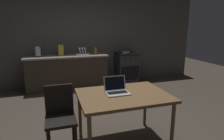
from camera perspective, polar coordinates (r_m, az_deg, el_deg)
ground_plane at (r=3.63m, az=-1.07°, el=-14.57°), size 12.00×12.00×0.00m
back_wall at (r=5.70m, az=-5.34°, el=8.90°), size 6.40×0.10×2.55m
kitchen_counter at (r=5.36m, az=-13.03°, el=-0.54°), size 2.16×0.64×0.90m
stove_oven at (r=5.74m, az=4.27°, el=0.63°), size 0.60×0.62×0.90m
dining_table at (r=2.71m, az=3.31°, el=-8.58°), size 1.23×0.90×0.76m
chair at (r=2.76m, az=-15.10°, el=-12.39°), size 0.40×0.40×0.90m
laptop at (r=2.70m, az=1.39°, el=-5.92°), size 0.32×0.27×0.22m
electric_kettle at (r=5.26m, az=-21.08°, el=5.02°), size 0.17×0.15×0.26m
bottle at (r=5.33m, az=-4.90°, el=5.81°), size 0.07×0.07×0.24m
frying_pan at (r=5.62m, az=4.10°, el=5.30°), size 0.24×0.41×0.05m
cereal_box at (r=5.27m, az=-14.87°, el=5.67°), size 0.13×0.05×0.28m
dish_rack at (r=5.32m, az=-8.78°, el=4.98°), size 0.34×0.26×0.21m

